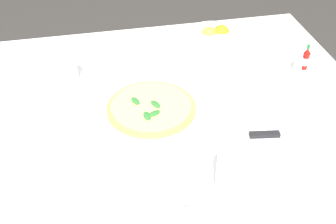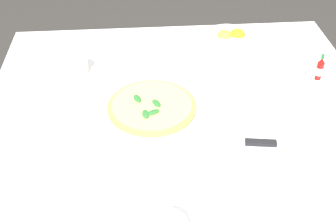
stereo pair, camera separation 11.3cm
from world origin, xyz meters
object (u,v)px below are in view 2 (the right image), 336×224
citrus_bowl (229,40)px  dinner_knife (282,144)px  salt_shaker (327,69)px  napkin_folded (280,148)px  hot_sauce_bottle (320,69)px  pizza (152,106)px  pizza_plate (152,110)px  coffee_cup_near_left (75,66)px  water_glass_far_left (215,186)px  pepper_shaker (311,74)px

citrus_bowl → dinner_knife: bearing=-86.3°
citrus_bowl → salt_shaker: bearing=-37.5°
napkin_folded → dinner_knife: dinner_knife is taller
hot_sauce_bottle → pizza: bearing=-165.6°
pizza_plate → hot_sauce_bottle: hot_sauce_bottle is taller
coffee_cup_near_left → water_glass_far_left: 0.62m
pizza_plate → pizza: pizza is taller
salt_shaker → hot_sauce_bottle: bearing=-160.3°
dinner_knife → pepper_shaker: bearing=68.0°
pizza_plate → salt_shaker: (0.53, 0.14, 0.01)m
water_glass_far_left → napkin_folded: size_ratio=0.54×
pizza → napkin_folded: pizza is taller
pizza → water_glass_far_left: size_ratio=1.85×
pizza_plate → dinner_knife: dinner_knife is taller
pizza_plate → pepper_shaker: size_ratio=6.16×
hot_sauce_bottle → pepper_shaker: hot_sauce_bottle is taller
water_glass_far_left → pepper_shaker: water_glass_far_left is taller
pizza_plate → citrus_bowl: 0.43m
citrus_bowl → hot_sauce_bottle: bearing=-42.1°
pizza → dinner_knife: size_ratio=1.21×
salt_shaker → napkin_folded: bearing=-126.6°
pizza → citrus_bowl: citrus_bowl is taller
pizza → pepper_shaker: size_ratio=4.22×
pizza_plate → coffee_cup_near_left: (-0.22, 0.21, 0.02)m
dinner_knife → water_glass_far_left: bearing=-133.4°
pizza_plate → pizza: (-0.00, -0.00, 0.01)m
water_glass_far_left → pepper_shaker: bearing=50.6°
napkin_folded → pizza: bearing=160.1°
napkin_folded → salt_shaker: 0.39m
water_glass_far_left → hot_sauce_bottle: bearing=49.1°
napkin_folded → dinner_knife: (0.00, -0.00, 0.01)m
water_glass_far_left → napkin_folded: (0.19, 0.15, -0.05)m
coffee_cup_near_left → water_glass_far_left: (0.34, -0.53, 0.03)m
napkin_folded → citrus_bowl: bearing=102.9°
water_glass_far_left → hot_sauce_bottle: size_ratio=1.54×
hot_sauce_bottle → salt_shaker: size_ratio=1.48×
pizza → water_glass_far_left: 0.34m
napkin_folded → hot_sauce_bottle: (0.20, 0.30, 0.02)m
water_glass_far_left → dinner_knife: (0.19, 0.15, -0.03)m
coffee_cup_near_left → citrus_bowl: (0.49, 0.13, -0.00)m
napkin_folded → salt_shaker: salt_shaker is taller
hot_sauce_bottle → salt_shaker: 0.03m
water_glass_far_left → citrus_bowl: water_glass_far_left is taller
coffee_cup_near_left → napkin_folded: 0.64m
pizza_plate → hot_sauce_bottle: (0.50, 0.13, 0.02)m
water_glass_far_left → napkin_folded: bearing=38.6°
water_glass_far_left → pepper_shaker: (0.36, 0.44, -0.03)m
water_glass_far_left → pizza: bearing=109.8°
pizza_plate → water_glass_far_left: size_ratio=2.70×
salt_shaker → water_glass_far_left: bearing=-132.2°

